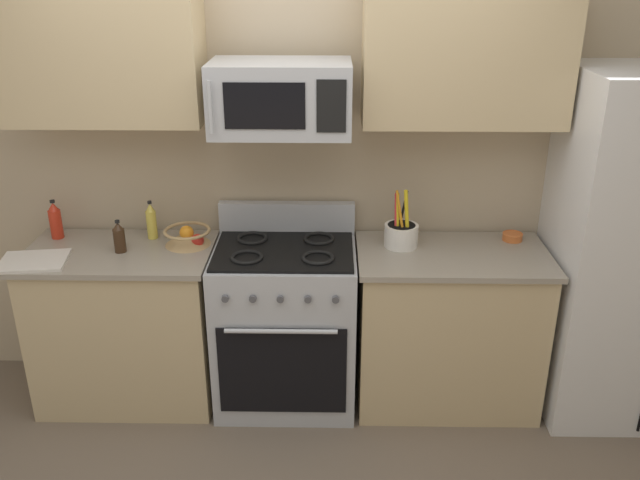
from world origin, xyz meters
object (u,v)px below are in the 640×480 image
bottle_soy (119,238)px  prep_bowl (512,236)px  range_oven (286,323)px  bottle_hot_sauce (55,221)px  fruit_basket (187,236)px  bottle_oil (151,221)px  utensil_crock (401,234)px  cutting_board (33,261)px  microwave (281,98)px  apple_loose (197,240)px

bottle_soy → prep_bowl: 2.13m
range_oven → bottle_hot_sauce: bearing=172.4°
fruit_basket → bottle_oil: (-0.21, 0.09, 0.05)m
range_oven → utensil_crock: 0.81m
cutting_board → prep_bowl: bearing=7.7°
microwave → apple_loose: (-0.47, 0.03, -0.77)m
microwave → fruit_basket: microwave is taller
bottle_oil → bottle_hot_sauce: bearing=-179.5°
utensil_crock → bottle_oil: (-1.37, 0.09, 0.03)m
bottle_oil → prep_bowl: (1.99, 0.00, -0.08)m
range_oven → apple_loose: 0.67m
range_oven → fruit_basket: range_oven is taller
fruit_basket → prep_bowl: size_ratio=2.29×
cutting_board → prep_bowl: 2.54m
bottle_hot_sauce → bottle_soy: bottle_hot_sauce is taller
utensil_crock → prep_bowl: (0.62, 0.09, -0.05)m
cutting_board → prep_bowl: (2.52, 0.34, 0.01)m
fruit_basket → prep_bowl: (1.78, 0.09, -0.03)m
bottle_hot_sauce → bottle_soy: bearing=-24.5°
bottle_oil → prep_bowl: bearing=0.1°
range_oven → prep_bowl: bearing=8.2°
microwave → utensil_crock: size_ratio=2.06×
bottle_soy → prep_bowl: size_ratio=1.61×
bottle_hot_sauce → bottle_oil: bottle_hot_sauce is taller
microwave → cutting_board: (-1.27, -0.19, -0.80)m
bottle_oil → utensil_crock: bearing=-3.7°
apple_loose → bottle_oil: bottle_oil is taller
fruit_basket → bottle_oil: size_ratio=1.17×
apple_loose → prep_bowl: bearing=4.0°
fruit_basket → utensil_crock: bearing=-0.0°
prep_bowl → utensil_crock: bearing=-171.7°
cutting_board → bottle_soy: size_ratio=1.85×
fruit_basket → apple_loose: fruit_basket is taller
bottle_soy → prep_bowl: (2.12, 0.19, -0.06)m
fruit_basket → apple_loose: size_ratio=3.56×
cutting_board → bottle_soy: bottle_soy is taller
microwave → bottle_hot_sauce: microwave is taller
utensil_crock → cutting_board: (-1.90, -0.25, -0.06)m
cutting_board → bottle_soy: 0.44m
range_oven → bottle_soy: 1.01m
bottle_hot_sauce → microwave: bearing=-6.5°
bottle_oil → cutting_board: bearing=-147.7°
microwave → fruit_basket: bearing=173.3°
utensil_crock → bottle_hot_sauce: utensil_crock is taller
microwave → utensil_crock: microwave is taller
microwave → range_oven: bearing=-89.9°
utensil_crock → bottle_soy: 1.50m
utensil_crock → cutting_board: size_ratio=1.00×
bottle_hot_sauce → utensil_crock: bearing=-2.5°
fruit_basket → apple_loose: (0.06, -0.03, -0.01)m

